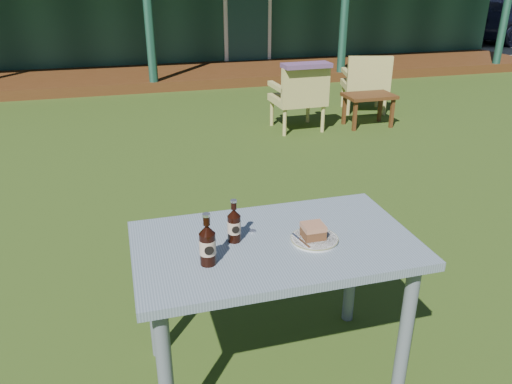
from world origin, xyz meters
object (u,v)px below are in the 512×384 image
object	(u,v)px
cake_slice	(313,231)
cola_bottle_near	(234,225)
plate	(314,239)
armchair_left	(300,95)
cola_bottle_far	(208,244)
side_table	(369,99)
armchair_right	(366,80)
cafe_table	(274,261)

from	to	relation	value
cake_slice	cola_bottle_near	bearing A→B (deg)	165.50
plate	armchair_left	distance (m)	4.03
cake_slice	cola_bottle_far	size ratio (longest dim) A/B	0.42
armchair_left	cola_bottle_far	bearing A→B (deg)	-115.19
cake_slice	side_table	size ratio (longest dim) A/B	0.15
plate	cola_bottle_far	bearing A→B (deg)	-172.95
cola_bottle_near	cola_bottle_far	world-z (taller)	cola_bottle_far
side_table	cola_bottle_far	bearing A→B (deg)	-125.36
cake_slice	armchair_right	xyz separation A→B (m)	(2.50, 4.36, -0.33)
plate	cola_bottle_near	xyz separation A→B (m)	(-0.33, 0.09, 0.07)
cafe_table	cola_bottle_near	distance (m)	0.25
cola_bottle_far	armchair_left	bearing A→B (deg)	64.81
cake_slice	cafe_table	bearing A→B (deg)	166.15
plate	cake_slice	bearing A→B (deg)	121.18
plate	armchair_left	world-z (taller)	armchair_left
cola_bottle_near	side_table	size ratio (longest dim) A/B	0.32
side_table	cake_slice	bearing A→B (deg)	-120.87
cake_slice	side_table	xyz separation A→B (m)	(2.23, 3.74, -0.42)
plate	cola_bottle_far	distance (m)	0.48
cafe_table	cake_slice	xyz separation A→B (m)	(0.16, -0.04, 0.15)
armchair_right	side_table	size ratio (longest dim) A/B	1.30
cafe_table	side_table	distance (m)	4.41
cafe_table	armchair_right	bearing A→B (deg)	58.37
armchair_left	side_table	distance (m)	0.90
cola_bottle_near	armchair_right	distance (m)	5.14
plate	armchair_right	size ratio (longest dim) A/B	0.26
cafe_table	cake_slice	world-z (taller)	cake_slice
cola_bottle_near	armchair_right	xyz separation A→B (m)	(2.83, 4.28, -0.36)
armchair_right	plate	bearing A→B (deg)	-119.79
cake_slice	armchair_left	bearing A→B (deg)	70.43
cafe_table	plate	size ratio (longest dim) A/B	5.88
plate	cola_bottle_far	world-z (taller)	cola_bottle_far
cake_slice	side_table	bearing A→B (deg)	59.13
cola_bottle_near	cola_bottle_far	size ratio (longest dim) A/B	0.88
plate	cola_bottle_near	world-z (taller)	cola_bottle_near
armchair_left	cola_bottle_near	bearing A→B (deg)	-114.29
cola_bottle_near	armchair_right	size ratio (longest dim) A/B	0.25
cola_bottle_near	side_table	world-z (taller)	cola_bottle_near
plate	cola_bottle_near	size ratio (longest dim) A/B	1.06
armchair_left	plate	bearing A→B (deg)	-109.48
armchair_right	armchair_left	bearing A→B (deg)	-153.62
cola_bottle_near	armchair_left	size ratio (longest dim) A/B	0.25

